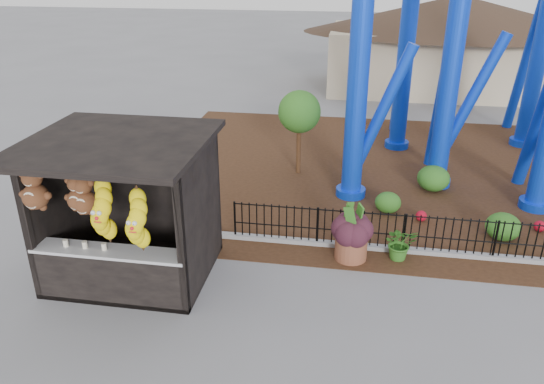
# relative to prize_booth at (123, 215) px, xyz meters

# --- Properties ---
(ground) EXTENTS (120.00, 120.00, 0.00)m
(ground) POSITION_rel_prize_booth_xyz_m (3.02, -0.90, -1.54)
(ground) COLOR slate
(ground) RESTS_ON ground
(mulch_bed) EXTENTS (18.00, 12.00, 0.02)m
(mulch_bed) POSITION_rel_prize_booth_xyz_m (7.02, 7.10, -1.53)
(mulch_bed) COLOR #331E11
(mulch_bed) RESTS_ON ground
(curb) EXTENTS (18.00, 0.18, 0.12)m
(curb) POSITION_rel_prize_booth_xyz_m (7.02, 2.10, -1.48)
(curb) COLOR gray
(curb) RESTS_ON ground
(prize_booth) EXTENTS (3.50, 3.40, 3.12)m
(prize_booth) POSITION_rel_prize_booth_xyz_m (0.00, 0.00, 0.00)
(prize_booth) COLOR black
(prize_booth) RESTS_ON ground
(picket_fence) EXTENTS (12.20, 0.06, 1.00)m
(picket_fence) POSITION_rel_prize_booth_xyz_m (7.92, 2.10, -1.04)
(picket_fence) COLOR black
(picket_fence) RESTS_ON ground
(terracotta_planter) EXTENTS (0.93, 0.93, 0.63)m
(terracotta_planter) POSITION_rel_prize_booth_xyz_m (4.63, 1.62, -1.22)
(terracotta_planter) COLOR brown
(terracotta_planter) RESTS_ON ground
(planter_foliage) EXTENTS (0.70, 0.70, 0.64)m
(planter_foliage) POSITION_rel_prize_booth_xyz_m (4.63, 1.62, -0.59)
(planter_foliage) COLOR #31131E
(planter_foliage) RESTS_ON terracotta_planter
(potted_plant) EXTENTS (0.85, 0.78, 0.81)m
(potted_plant) POSITION_rel_prize_booth_xyz_m (5.72, 1.80, -1.14)
(potted_plant) COLOR #264C16
(potted_plant) RESTS_ON ground
(landscaping) EXTENTS (7.28, 3.62, 0.75)m
(landscaping) POSITION_rel_prize_booth_xyz_m (8.02, 4.75, -1.21)
(landscaping) COLOR #295D1B
(landscaping) RESTS_ON mulch_bed
(pavilion) EXTENTS (15.00, 15.00, 4.80)m
(pavilion) POSITION_rel_prize_booth_xyz_m (9.02, 19.10, 1.53)
(pavilion) COLOR #BFAD8C
(pavilion) RESTS_ON ground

